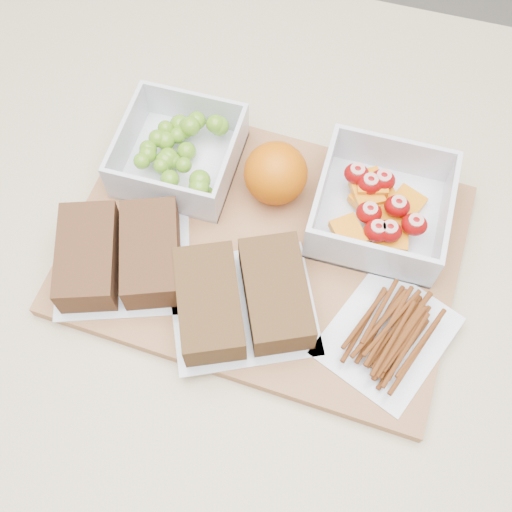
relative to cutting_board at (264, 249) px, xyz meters
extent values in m
plane|color=gray|center=(-0.01, -0.03, -0.91)|extent=(4.00, 4.00, 0.00)
cube|color=beige|center=(-0.01, -0.03, -0.46)|extent=(1.20, 0.90, 0.90)
cube|color=#A16C42|center=(0.00, 0.00, 0.00)|extent=(0.43, 0.32, 0.02)
cube|color=silver|center=(-0.12, 0.08, 0.01)|extent=(0.13, 0.13, 0.01)
cube|color=silver|center=(-0.12, 0.14, 0.04)|extent=(0.13, 0.01, 0.06)
cube|color=silver|center=(-0.12, 0.01, 0.04)|extent=(0.13, 0.01, 0.06)
cube|color=silver|center=(-0.06, 0.08, 0.04)|extent=(0.01, 0.12, 0.06)
cube|color=silver|center=(-0.18, 0.08, 0.04)|extent=(0.01, 0.12, 0.06)
sphere|color=#5A8C1D|center=(-0.13, 0.06, 0.03)|extent=(0.02, 0.02, 0.02)
sphere|color=#5A8C1D|center=(-0.15, 0.07, 0.04)|extent=(0.02, 0.02, 0.02)
sphere|color=#5A8C1D|center=(-0.12, 0.11, 0.04)|extent=(0.02, 0.02, 0.02)
sphere|color=#5A8C1D|center=(-0.12, 0.08, 0.03)|extent=(0.02, 0.02, 0.02)
sphere|color=#5A8C1D|center=(-0.15, 0.08, 0.04)|extent=(0.02, 0.02, 0.02)
sphere|color=#5A8C1D|center=(-0.13, 0.07, 0.03)|extent=(0.02, 0.02, 0.02)
sphere|color=#5A8C1D|center=(-0.14, 0.10, 0.04)|extent=(0.02, 0.02, 0.02)
sphere|color=#5A8C1D|center=(-0.08, 0.04, 0.04)|extent=(0.02, 0.02, 0.02)
sphere|color=#5A8C1D|center=(-0.09, 0.12, 0.04)|extent=(0.02, 0.02, 0.02)
sphere|color=#5A8C1D|center=(-0.12, 0.11, 0.04)|extent=(0.02, 0.02, 0.02)
sphere|color=#5A8C1D|center=(-0.16, 0.05, 0.04)|extent=(0.02, 0.02, 0.02)
sphere|color=#5A8C1D|center=(-0.09, 0.12, 0.04)|extent=(0.02, 0.02, 0.02)
sphere|color=#5A8C1D|center=(-0.12, 0.04, 0.03)|extent=(0.02, 0.02, 0.02)
sphere|color=#5A8C1D|center=(-0.12, 0.11, 0.04)|extent=(0.02, 0.02, 0.02)
sphere|color=#5A8C1D|center=(-0.14, 0.09, 0.04)|extent=(0.02, 0.02, 0.02)
sphere|color=#5A8C1D|center=(-0.11, 0.12, 0.04)|extent=(0.02, 0.02, 0.02)
sphere|color=#5A8C1D|center=(-0.08, 0.03, 0.04)|extent=(0.02, 0.02, 0.02)
sphere|color=#5A8C1D|center=(-0.08, 0.04, 0.03)|extent=(0.02, 0.02, 0.02)
sphere|color=#5A8C1D|center=(-0.13, 0.10, 0.04)|extent=(0.02, 0.02, 0.02)
sphere|color=#5A8C1D|center=(-0.13, 0.05, 0.03)|extent=(0.02, 0.02, 0.02)
sphere|color=#5A8C1D|center=(-0.13, 0.11, 0.03)|extent=(0.02, 0.02, 0.02)
sphere|color=#5A8C1D|center=(-0.11, 0.06, 0.04)|extent=(0.02, 0.02, 0.02)
sphere|color=#5A8C1D|center=(-0.13, 0.07, 0.03)|extent=(0.02, 0.02, 0.02)
sphere|color=#5A8C1D|center=(-0.15, 0.06, 0.04)|extent=(0.02, 0.02, 0.02)
cube|color=silver|center=(0.11, 0.07, 0.01)|extent=(0.14, 0.14, 0.01)
cube|color=silver|center=(0.11, 0.14, 0.04)|extent=(0.14, 0.01, 0.06)
cube|color=silver|center=(0.11, 0.00, 0.04)|extent=(0.14, 0.01, 0.06)
cube|color=silver|center=(0.18, 0.07, 0.04)|extent=(0.01, 0.13, 0.06)
cube|color=silver|center=(0.05, 0.07, 0.04)|extent=(0.01, 0.13, 0.06)
cube|color=orange|center=(0.12, 0.05, 0.03)|extent=(0.04, 0.05, 0.01)
cube|color=orange|center=(0.10, 0.09, 0.03)|extent=(0.05, 0.06, 0.01)
cube|color=orange|center=(0.13, 0.07, 0.03)|extent=(0.05, 0.05, 0.01)
cube|color=orange|center=(0.14, 0.09, 0.02)|extent=(0.05, 0.05, 0.01)
cube|color=orange|center=(0.10, 0.08, 0.03)|extent=(0.05, 0.05, 0.01)
cube|color=orange|center=(0.10, 0.09, 0.04)|extent=(0.04, 0.04, 0.01)
cube|color=orange|center=(0.09, 0.03, 0.03)|extent=(0.05, 0.05, 0.01)
cube|color=orange|center=(0.13, 0.04, 0.03)|extent=(0.04, 0.04, 0.01)
cube|color=orange|center=(0.10, 0.08, 0.02)|extent=(0.05, 0.04, 0.01)
ellipsoid|color=#8E0807|center=(0.13, 0.07, 0.04)|extent=(0.03, 0.02, 0.02)
ellipsoid|color=#8E0807|center=(0.13, 0.04, 0.04)|extent=(0.03, 0.02, 0.02)
ellipsoid|color=#8E0807|center=(0.08, 0.10, 0.04)|extent=(0.03, 0.02, 0.02)
ellipsoid|color=#8E0807|center=(0.15, 0.05, 0.04)|extent=(0.03, 0.02, 0.02)
ellipsoid|color=#8E0807|center=(0.10, 0.09, 0.04)|extent=(0.03, 0.02, 0.02)
ellipsoid|color=#8E0807|center=(0.11, 0.03, 0.04)|extent=(0.03, 0.02, 0.02)
ellipsoid|color=#8E0807|center=(0.10, 0.05, 0.04)|extent=(0.03, 0.02, 0.02)
ellipsoid|color=#8E0807|center=(0.11, 0.10, 0.04)|extent=(0.03, 0.02, 0.02)
sphere|color=#CE5C04|center=(-0.01, 0.07, 0.04)|extent=(0.07, 0.07, 0.07)
cube|color=silver|center=(-0.14, -0.06, 0.01)|extent=(0.18, 0.17, 0.00)
cube|color=#56341D|center=(-0.17, -0.07, 0.03)|extent=(0.09, 0.12, 0.04)
cube|color=#56341D|center=(-0.11, -0.05, 0.03)|extent=(0.09, 0.12, 0.04)
cube|color=silver|center=(0.00, -0.08, 0.01)|extent=(0.19, 0.18, 0.00)
cube|color=brown|center=(-0.03, -0.09, 0.03)|extent=(0.10, 0.13, 0.04)
cube|color=brown|center=(0.03, -0.06, 0.03)|extent=(0.10, 0.13, 0.04)
cube|color=silver|center=(0.15, -0.07, 0.01)|extent=(0.15, 0.16, 0.00)
camera|label=1|loc=(0.08, -0.31, 0.64)|focal=45.00mm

